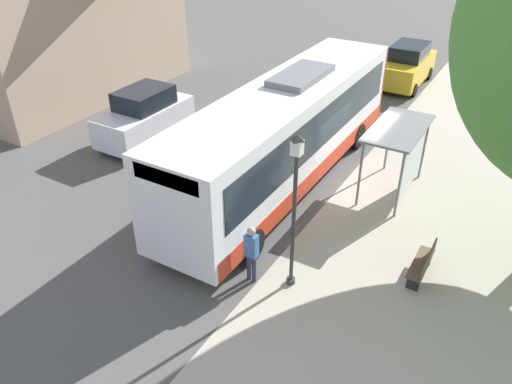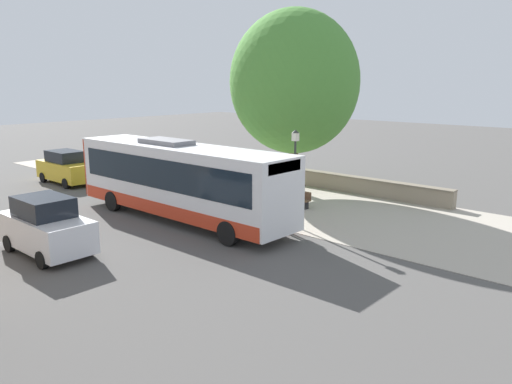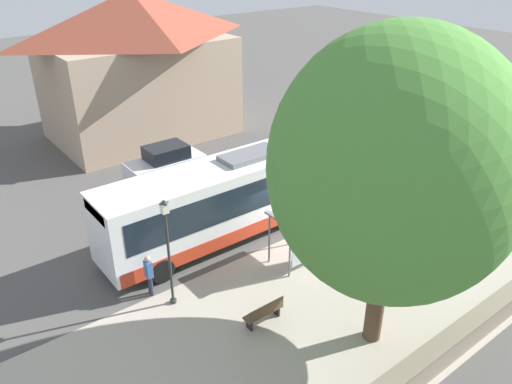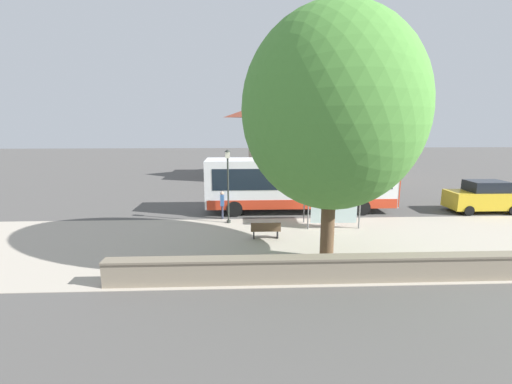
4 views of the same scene
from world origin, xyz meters
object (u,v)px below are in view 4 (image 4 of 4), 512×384
object	(u,v)px
parked_car_behind_bus	(483,197)
bus	(300,183)
pedestrian	(222,203)
shade_tree	(333,110)
street_lamp_near	(228,180)
bench	(266,230)
bus_shelter	(332,192)
parked_car_far_lane	(288,180)

from	to	relation	value
parked_car_behind_bus	bus	bearing A→B (deg)	86.59
pedestrian	shade_tree	world-z (taller)	shade_tree
street_lamp_near	bench	bearing A→B (deg)	-145.38
bus_shelter	pedestrian	xyz separation A→B (m)	(1.88, 6.30, -0.97)
shade_tree	bench	bearing A→B (deg)	41.60
bench	parked_car_behind_bus	distance (m)	15.52
bus	pedestrian	bearing A→B (deg)	108.14
bus	bus_shelter	distance (m)	3.74
shade_tree	bus_shelter	bearing A→B (deg)	-16.89
bus	bus_shelter	xyz separation A→B (m)	(-3.54, -1.22, 0.06)
pedestrian	street_lamp_near	size ratio (longest dim) A/B	0.40
bench	street_lamp_near	bearing A→B (deg)	34.62
bus_shelter	street_lamp_near	size ratio (longest dim) A/B	0.73
bus	street_lamp_near	bearing A→B (deg)	119.35
parked_car_behind_bus	bench	bearing A→B (deg)	107.99
bus_shelter	parked_car_behind_bus	bearing A→B (deg)	-75.45
shade_tree	parked_car_behind_bus	bearing A→B (deg)	-58.46
parked_car_far_lane	bus	bearing A→B (deg)	179.78
pedestrian	street_lamp_near	world-z (taller)	street_lamp_near
pedestrian	street_lamp_near	distance (m)	1.88
bench	bus_shelter	bearing A→B (deg)	-63.11
bus_shelter	street_lamp_near	world-z (taller)	street_lamp_near
bus	parked_car_behind_bus	world-z (taller)	bus
bus	parked_car_far_lane	xyz separation A→B (m)	(6.42, -0.02, -0.88)
bus	shade_tree	size ratio (longest dim) A/B	1.20
bus_shelter	street_lamp_near	xyz separation A→B (m)	(0.92, 5.88, 0.59)
street_lamp_near	parked_car_behind_bus	bearing A→B (deg)	-83.52
bus_shelter	parked_car_behind_bus	size ratio (longest dim) A/B	0.70
parked_car_far_lane	shade_tree	bearing A→B (deg)	179.05
bus	bus_shelter	size ratio (longest dim) A/B	3.90
street_lamp_near	parked_car_behind_bus	xyz separation A→B (m)	(1.90, -16.75, -1.56)
shade_tree	bus	bearing A→B (deg)	-1.52
bus	shade_tree	xyz separation A→B (m)	(-8.27, 0.22, 4.39)
parked_car_behind_bus	parked_car_far_lane	xyz separation A→B (m)	(7.14, 12.06, 0.04)
street_lamp_near	shade_tree	distance (m)	8.11
bus	bus_shelter	world-z (taller)	bus
bus_shelter	shade_tree	world-z (taller)	shade_tree
bus	shade_tree	bearing A→B (deg)	178.48
bus_shelter	parked_car_far_lane	size ratio (longest dim) A/B	0.76
bus	parked_car_behind_bus	size ratio (longest dim) A/B	2.73
bench	street_lamp_near	size ratio (longest dim) A/B	0.35
bench	parked_car_behind_bus	bearing A→B (deg)	-72.01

